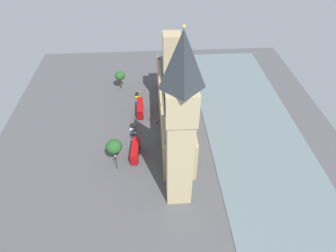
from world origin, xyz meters
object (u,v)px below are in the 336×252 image
at_px(double_decker_bus_trailing, 140,108).
at_px(car_silver_opposite_hall, 134,137).
at_px(car_yellow_cab_corner, 137,95).
at_px(double_decker_bus_kerbside, 135,151).
at_px(car_white_far_end, 132,127).
at_px(street_lamp_midblock, 116,160).
at_px(pedestrian_by_river_gate, 157,122).
at_px(clock_tower, 180,126).
at_px(street_lamp_leading, 115,148).
at_px(parliament_building, 173,103).
at_px(plane_tree_near_tower, 114,147).
at_px(plane_tree_under_trees, 120,76).

relative_size(double_decker_bus_trailing, car_silver_opposite_hall, 2.20).
bearing_deg(car_yellow_cab_corner, double_decker_bus_kerbside, -84.98).
distance_m(car_white_far_end, street_lamp_midblock, 22.52).
distance_m(car_silver_opposite_hall, double_decker_bus_kerbside, 9.85).
distance_m(double_decker_bus_kerbside, pedestrian_by_river_gate, 20.48).
xyz_separation_m(clock_tower, double_decker_bus_kerbside, (14.12, -18.27, -26.42)).
bearing_deg(car_yellow_cab_corner, clock_tower, -71.12).
xyz_separation_m(double_decker_bus_trailing, street_lamp_midblock, (7.97, 31.85, 1.98)).
bearing_deg(clock_tower, street_lamp_leading, -41.21).
bearing_deg(pedestrian_by_river_gate, street_lamp_leading, -125.12).
height_order(double_decker_bus_trailing, car_white_far_end, double_decker_bus_trailing).
bearing_deg(pedestrian_by_river_gate, clock_tower, -75.35).
height_order(parliament_building, car_yellow_cab_corner, parliament_building).
height_order(double_decker_bus_kerbside, plane_tree_near_tower, plane_tree_near_tower).
xyz_separation_m(car_yellow_cab_corner, double_decker_bus_trailing, (-1.50, 13.22, 1.74)).
bearing_deg(double_decker_bus_kerbside, double_decker_bus_trailing, -89.60).
relative_size(car_yellow_cab_corner, double_decker_bus_kerbside, 0.46).
relative_size(pedestrian_by_river_gate, plane_tree_under_trees, 0.18).
xyz_separation_m(car_yellow_cab_corner, street_lamp_leading, (7.26, 38.75, 3.07)).
relative_size(double_decker_bus_kerbside, street_lamp_midblock, 1.60).
bearing_deg(street_lamp_leading, car_silver_opposite_hall, -124.10).
bearing_deg(pedestrian_by_river_gate, street_lamp_midblock, -115.54).
xyz_separation_m(double_decker_bus_trailing, plane_tree_near_tower, (8.58, 27.90, 4.44)).
xyz_separation_m(car_yellow_cab_corner, street_lamp_midblock, (6.47, 45.07, 3.73)).
xyz_separation_m(pedestrian_by_river_gate, plane_tree_near_tower, (15.72, 20.42, 6.33)).
xyz_separation_m(car_silver_opposite_hall, pedestrian_by_river_gate, (-9.63, -8.79, -0.14)).
height_order(car_yellow_cab_corner, car_white_far_end, same).
distance_m(car_white_far_end, pedestrian_by_river_gate, 10.75).
relative_size(clock_tower, plane_tree_under_trees, 6.14).
height_order(car_white_far_end, plane_tree_near_tower, plane_tree_near_tower).
height_order(car_silver_opposite_hall, plane_tree_under_trees, plane_tree_under_trees).
xyz_separation_m(clock_tower, plane_tree_under_trees, (22.05, -64.58, -22.05)).
height_order(car_silver_opposite_hall, plane_tree_near_tower, plane_tree_near_tower).
height_order(clock_tower, plane_tree_near_tower, clock_tower).
distance_m(clock_tower, street_lamp_leading, 37.85).
bearing_deg(car_silver_opposite_hall, plane_tree_near_tower, -117.28).
relative_size(clock_tower, street_lamp_leading, 10.06).
bearing_deg(double_decker_bus_kerbside, car_silver_opposite_hall, -80.65).
height_order(double_decker_bus_kerbside, pedestrian_by_river_gate, double_decker_bus_kerbside).
xyz_separation_m(pedestrian_by_river_gate, plane_tree_under_trees, (16.64, -27.87, 6.26)).
height_order(street_lamp_midblock, street_lamp_leading, street_lamp_midblock).
distance_m(clock_tower, street_lamp_midblock, 34.21).
relative_size(double_decker_bus_trailing, pedestrian_by_river_gate, 6.36).
relative_size(car_yellow_cab_corner, pedestrian_by_river_gate, 2.96).
height_order(parliament_building, plane_tree_near_tower, parliament_building).
distance_m(car_yellow_cab_corner, plane_tree_near_tower, 42.18).
distance_m(parliament_building, double_decker_bus_kerbside, 25.83).
xyz_separation_m(car_yellow_cab_corner, pedestrian_by_river_gate, (-8.64, 20.70, -0.15)).
bearing_deg(double_decker_bus_kerbside, street_lamp_midblock, 46.69).
xyz_separation_m(parliament_building, double_decker_bus_trailing, (13.76, -6.27, -6.77)).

